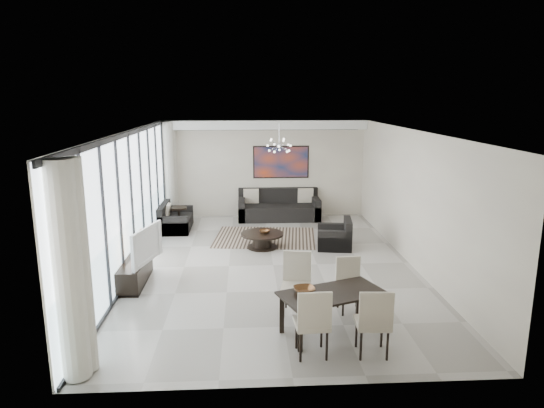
{
  "coord_description": "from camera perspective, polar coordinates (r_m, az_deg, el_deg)",
  "views": [
    {
      "loc": [
        -0.59,
        -9.96,
        3.6
      ],
      "look_at": [
        0.0,
        0.51,
        1.25
      ],
      "focal_mm": 32.0,
      "sensor_mm": 36.0,
      "label": 1
    }
  ],
  "objects": [
    {
      "name": "television",
      "position": [
        9.67,
        -15.14,
        -4.64
      ],
      "size": [
        0.46,
        1.2,
        0.69
      ],
      "primitive_type": "imported",
      "rotation": [
        0.0,
        0.0,
        1.31
      ],
      "color": "gray",
      "rests_on": "tv_console"
    },
    {
      "name": "chandelier",
      "position": [
        12.56,
        0.85,
        6.91
      ],
      "size": [
        0.66,
        0.66,
        0.71
      ],
      "color": "silver",
      "rests_on": "room_shell"
    },
    {
      "name": "bowl_dining",
      "position": [
        7.53,
        3.82,
        -10.03
      ],
      "size": [
        0.37,
        0.37,
        0.08
      ],
      "primitive_type": "imported",
      "rotation": [
        0.0,
        0.0,
        0.16
      ],
      "color": "brown",
      "rests_on": "dining_table"
    },
    {
      "name": "dining_chair_nw",
      "position": [
        8.28,
        2.9,
        -8.66
      ],
      "size": [
        0.56,
        0.56,
        1.03
      ],
      "color": "beige",
      "rests_on": "floor"
    },
    {
      "name": "room_shell",
      "position": [
        10.25,
        2.73,
        0.5
      ],
      "size": [
        6.0,
        9.0,
        2.9
      ],
      "color": "#A8A39B",
      "rests_on": "ground"
    },
    {
      "name": "loveseat",
      "position": [
        13.58,
        -11.41,
        -1.94
      ],
      "size": [
        0.8,
        1.43,
        0.72
      ],
      "color": "black",
      "rests_on": "floor"
    },
    {
      "name": "side_table",
      "position": [
        13.56,
        -10.89,
        -1.2
      ],
      "size": [
        0.44,
        0.44,
        0.61
      ],
      "color": "black",
      "rests_on": "floor"
    },
    {
      "name": "armchair",
      "position": [
        11.83,
        7.51,
        -3.97
      ],
      "size": [
        0.91,
        0.94,
        0.71
      ],
      "color": "black",
      "rests_on": "floor"
    },
    {
      "name": "coffee_table",
      "position": [
        11.73,
        -1.16,
        -4.19
      ],
      "size": [
        1.04,
        1.04,
        0.36
      ],
      "color": "black",
      "rests_on": "floor"
    },
    {
      "name": "rug",
      "position": [
        12.61,
        -0.82,
        -3.94
      ],
      "size": [
        2.76,
        2.24,
        0.01
      ],
      "primitive_type": "cube",
      "rotation": [
        0.0,
        0.0,
        -0.11
      ],
      "color": "black",
      "rests_on": "floor"
    },
    {
      "name": "dining_table",
      "position": [
        7.62,
        7.07,
        -10.9
      ],
      "size": [
        1.77,
        1.31,
        0.66
      ],
      "color": "black",
      "rests_on": "floor"
    },
    {
      "name": "window_wall",
      "position": [
        10.44,
        -15.7,
        0.36
      ],
      "size": [
        0.37,
        8.95,
        2.9
      ],
      "color": "silver",
      "rests_on": "floor"
    },
    {
      "name": "sofa_main",
      "position": [
        14.46,
        0.8,
        -0.59
      ],
      "size": [
        2.41,
        0.98,
        0.88
      ],
      "color": "black",
      "rests_on": "floor"
    },
    {
      "name": "painting",
      "position": [
        14.61,
        1.07,
        4.95
      ],
      "size": [
        1.68,
        0.04,
        0.98
      ],
      "primitive_type": "cube",
      "color": "#BF3F1A",
      "rests_on": "room_shell"
    },
    {
      "name": "dining_chair_se",
      "position": [
        7.03,
        11.93,
        -13.05
      ],
      "size": [
        0.5,
        0.5,
        1.02
      ],
      "color": "beige",
      "rests_on": "floor"
    },
    {
      "name": "soffit",
      "position": [
        14.3,
        -0.88,
        9.3
      ],
      "size": [
        5.98,
        0.4,
        0.26
      ],
      "primitive_type": "cube",
      "color": "white",
      "rests_on": "room_shell"
    },
    {
      "name": "dining_chair_ne",
      "position": [
        8.46,
        9.07,
        -8.85
      ],
      "size": [
        0.45,
        0.45,
        0.92
      ],
      "color": "beige",
      "rests_on": "floor"
    },
    {
      "name": "dining_chair_sw",
      "position": [
        6.89,
        4.86,
        -13.33
      ],
      "size": [
        0.49,
        0.49,
        1.02
      ],
      "color": "beige",
      "rests_on": "floor"
    },
    {
      "name": "bowl_coffee",
      "position": [
        11.68,
        -0.87,
        -3.26
      ],
      "size": [
        0.27,
        0.27,
        0.08
      ],
      "primitive_type": "imported",
      "rotation": [
        0.0,
        0.0,
        -0.07
      ],
      "color": "brown",
      "rests_on": "coffee_table"
    },
    {
      "name": "tv_console",
      "position": [
        9.93,
        -15.79,
        -7.71
      ],
      "size": [
        0.41,
        1.47,
        0.46
      ],
      "primitive_type": "cube",
      "color": "black",
      "rests_on": "floor"
    }
  ]
}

